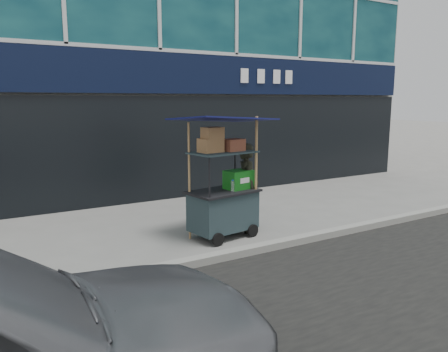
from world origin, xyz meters
TOP-DOWN VIEW (x-y plane):
  - ground at (0.00, 0.00)m, footprint 80.00×80.00m
  - curb at (0.00, -0.20)m, footprint 80.00×0.18m
  - vendor_cart at (-0.22, 0.75)m, footprint 1.69×1.31m
  - vendor_man at (0.31, 0.82)m, footprint 0.57×0.68m

SIDE VIEW (x-z plane):
  - ground at x=0.00m, z-range 0.00..0.00m
  - curb at x=0.00m, z-range 0.00..0.12m
  - vendor_cart at x=-0.22m, z-range -0.31..1.77m
  - vendor_man at x=0.31m, z-range 0.00..1.57m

